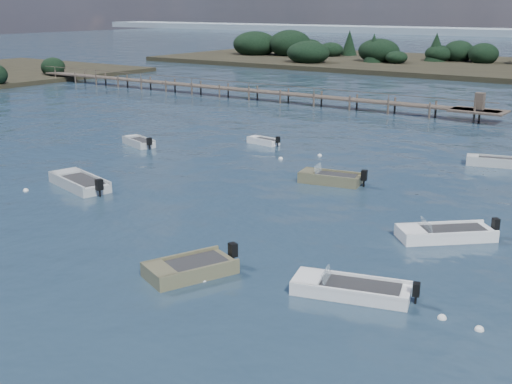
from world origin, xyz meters
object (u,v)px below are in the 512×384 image
Objects in this scene: tender_far_grey_b at (491,163)px; dinghy_mid_grey at (79,184)px; dinghy_mid_white_b at (445,235)px; dinghy_mid_white_a at (350,291)px; dinghy_extra_a at (190,271)px; tender_far_white at (263,142)px; tender_far_grey at (139,143)px; dinghy_extra_b at (330,180)px; jetty at (253,91)px.

dinghy_mid_grey is (-18.71, -19.59, 0.00)m from tender_far_grey_b.
dinghy_mid_white_b is at bearing 10.43° from dinghy_mid_grey.
dinghy_mid_white_a is 6.47m from dinghy_extra_a.
dinghy_extra_a is at bearing -125.08° from dinghy_mid_white_b.
tender_far_grey reaches higher than tender_far_white.
jetty is (-24.77, 26.94, 0.80)m from dinghy_extra_b.
dinghy_extra_a is 0.06× the size of jetty.
tender_far_white is at bearing 146.14° from dinghy_mid_white_b.
dinghy_mid_white_b is at bearing -81.82° from tender_far_grey_b.
jetty reaches higher than tender_far_grey.
tender_far_grey is 25.92m from tender_far_grey_b.
tender_far_grey is at bearing -74.19° from jetty.
tender_far_white is (-18.05, 20.66, -0.00)m from dinghy_mid_white_a.
tender_far_grey is 0.90× the size of dinghy_extra_a.
dinghy_extra_b is 17.51m from tender_far_grey.
tender_far_grey_b is at bearing 79.52° from dinghy_extra_a.
tender_far_white is at bearing -169.69° from tender_far_grey_b.
dinghy_mid_grey reaches higher than dinghy_mid_white_a.
tender_far_grey_b is 27.09m from dinghy_mid_grey.
dinghy_mid_grey is at bearing -62.14° from tender_far_grey.
tender_far_grey_b is at bearing 98.18° from dinghy_mid_white_b.
dinghy_mid_grey is 38.59m from jetty.
jetty is (-32.99, 40.46, 0.84)m from dinghy_mid_white_a.
dinghy_extra_b is 36.60m from jetty.
dinghy_extra_a is (-6.14, -2.04, 0.02)m from dinghy_mid_white_a.
tender_far_grey is 0.69× the size of dinghy_mid_grey.
dinghy_mid_grey is (-11.87, -9.42, -0.01)m from dinghy_extra_b.
dinghy_mid_white_b is at bearing -14.21° from tender_far_grey.
dinghy_mid_white_b reaches higher than tender_far_grey.
dinghy_mid_grey is (-20.97, -3.86, 0.02)m from dinghy_mid_white_b.
tender_far_grey_b reaches higher than tender_far_white.
dinghy_extra_a is (-7.02, -10.00, 0.01)m from dinghy_mid_white_b.
dinghy_extra_b reaches higher than dinghy_mid_grey.
tender_far_white is at bearing 82.97° from dinghy_mid_grey.
tender_far_grey is at bearing -159.68° from tender_far_grey_b.
dinghy_extra_a is at bearing -82.40° from dinghy_extra_b.
jetty reaches higher than dinghy_mid_grey.
dinghy_extra_b is 1.17× the size of tender_far_grey.
dinghy_mid_white_b is 12.22m from dinghy_extra_a.
tender_far_grey is at bearing 117.86° from dinghy_mid_grey.
dinghy_mid_grey reaches higher than dinghy_mid_white_b.
dinghy_mid_grey is at bearing -169.57° from dinghy_mid_white_b.
tender_far_white is at bearing 117.68° from dinghy_extra_a.
dinghy_extra_a is (11.91, -22.70, 0.02)m from tender_far_white.
dinghy_extra_a is 1.10× the size of tender_far_grey_b.
tender_far_grey is at bearing 139.44° from dinghy_extra_a.
tender_far_white is at bearing 131.14° from dinghy_mid_white_a.
dinghy_mid_white_a is 27.44m from tender_far_white.
tender_far_white is (-9.83, 7.14, -0.04)m from dinghy_extra_b.
dinghy_mid_white_b is at bearing -33.86° from tender_far_white.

